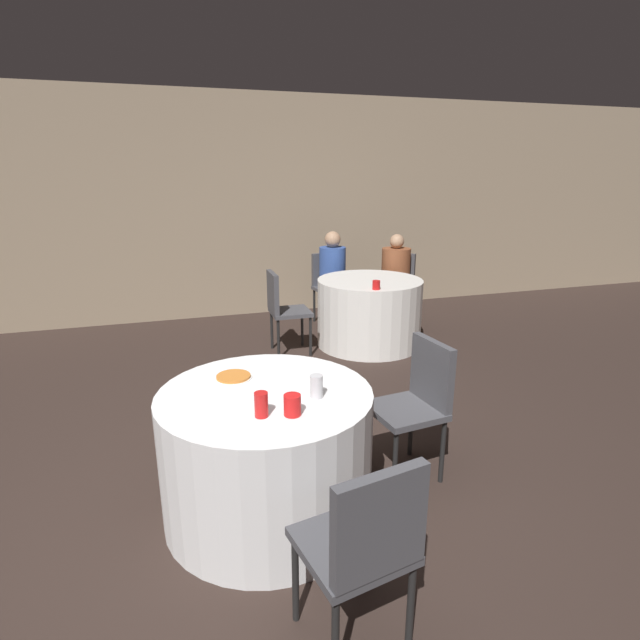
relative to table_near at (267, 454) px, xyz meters
name	(u,v)px	position (x,y,z in m)	size (l,w,h in m)	color
ground_plane	(248,518)	(-0.13, -0.03, -0.37)	(16.00, 16.00, 0.00)	#332621
wall_back	(188,209)	(-0.13, 4.15, 1.03)	(16.00, 0.06, 2.80)	gray
table_near	(267,454)	(0.00, 0.00, 0.00)	(1.15, 1.15, 0.74)	white
table_far	(369,312)	(1.64, 2.48, 0.00)	(1.14, 1.14, 0.74)	white
chair_near_east	(418,395)	(0.98, 0.11, 0.16)	(0.45, 0.44, 0.87)	#47474C
chair_near_south	(365,541)	(0.18, -0.97, 0.16)	(0.47, 0.47, 0.87)	#47474C
chair_far_west	(282,304)	(0.66, 2.49, 0.16)	(0.41, 0.40, 0.87)	#47474C
chair_far_north	(329,281)	(1.50, 3.45, 0.16)	(0.46, 0.46, 0.87)	#47474C
chair_far_northeast	(397,281)	(2.32, 3.19, 0.16)	(0.57, 0.57, 0.87)	#47474C
person_blue_shirt	(335,279)	(1.52, 3.29, 0.22)	(0.36, 0.50, 1.16)	#282828
person_floral_shirt	(394,279)	(2.21, 3.08, 0.21)	(0.48, 0.49, 1.13)	#4C4238
pizza_plate_near	(233,377)	(-0.13, 0.24, 0.38)	(0.21, 0.21, 0.02)	white
soda_can_silver	(316,386)	(0.24, -0.14, 0.43)	(0.07, 0.07, 0.12)	silver
soda_can_red	(261,405)	(-0.07, -0.26, 0.43)	(0.07, 0.07, 0.12)	red
cup_near	(292,405)	(0.08, -0.29, 0.42)	(0.08, 0.08, 0.10)	red
cup_far	(376,285)	(1.52, 2.03, 0.41)	(0.08, 0.08, 0.09)	red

